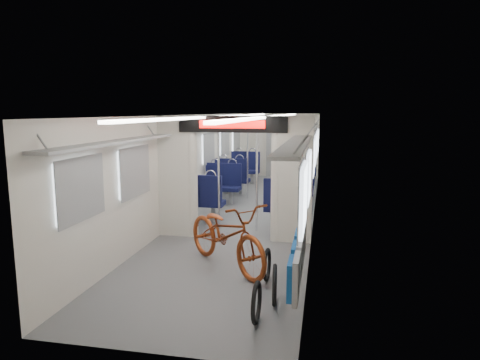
{
  "coord_description": "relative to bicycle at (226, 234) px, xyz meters",
  "views": [
    {
      "loc": [
        1.63,
        -9.67,
        2.38
      ],
      "look_at": [
        0.06,
        -1.69,
        1.07
      ],
      "focal_mm": 32.0,
      "sensor_mm": 36.0,
      "label": 1
    }
  ],
  "objects": [
    {
      "name": "seat_bay_near_left",
      "position": [
        -1.15,
        3.59,
        0.04
      ],
      "size": [
        0.95,
        2.27,
        1.16
      ],
      "color": "black",
      "rests_on": "ground"
    },
    {
      "name": "stanchion_near_right",
      "position": [
        0.14,
        2.1,
        0.62
      ],
      "size": [
        0.04,
        0.04,
        2.3
      ],
      "primitive_type": "cylinder",
      "color": "silver",
      "rests_on": "ground"
    },
    {
      "name": "seat_bay_near_right",
      "position": [
        0.72,
        3.42,
        0.04
      ],
      "size": [
        0.95,
        2.27,
        1.16
      ],
      "color": "black",
      "rests_on": "ground"
    },
    {
      "name": "flip_bench",
      "position": [
        1.14,
        -0.85,
        0.05
      ],
      "size": [
        0.12,
        2.09,
        0.5
      ],
      "color": "gray",
      "rests_on": "carriage"
    },
    {
      "name": "stanchion_far_left",
      "position": [
        -0.6,
        5.2,
        0.62
      ],
      "size": [
        0.04,
        0.04,
        2.3
      ],
      "primitive_type": "cylinder",
      "color": "silver",
      "rests_on": "ground"
    },
    {
      "name": "seat_bay_far_right",
      "position": [
        0.72,
        6.75,
        0.03
      ],
      "size": [
        0.94,
        2.21,
        1.14
      ],
      "color": "black",
      "rests_on": "ground"
    },
    {
      "name": "stanchion_far_right",
      "position": [
        0.11,
        5.29,
        0.62
      ],
      "size": [
        0.05,
        0.05,
        2.3
      ],
      "primitive_type": "cylinder",
      "color": "silver",
      "rests_on": "ground"
    },
    {
      "name": "bike_hoop_c",
      "position": [
        0.68,
        -0.39,
        -0.32
      ],
      "size": [
        0.07,
        0.47,
        0.47
      ],
      "primitive_type": "torus",
      "rotation": [
        1.57,
        0.0,
        1.53
      ],
      "color": "black",
      "rests_on": "ground"
    },
    {
      "name": "carriage",
      "position": [
        -0.21,
        3.28,
        0.97
      ],
      "size": [
        12.0,
        12.02,
        2.31
      ],
      "color": "#515456",
      "rests_on": "ground"
    },
    {
      "name": "stanchion_near_left",
      "position": [
        -0.63,
        2.07,
        0.62
      ],
      "size": [
        0.04,
        0.04,
        2.3
      ],
      "primitive_type": "cylinder",
      "color": "silver",
      "rests_on": "ground"
    },
    {
      "name": "bike_hoop_a",
      "position": [
        0.73,
        -1.64,
        -0.31
      ],
      "size": [
        0.06,
        0.5,
        0.5
      ],
      "primitive_type": "torus",
      "rotation": [
        1.57,
        0.0,
        1.55
      ],
      "color": "black",
      "rests_on": "ground"
    },
    {
      "name": "seat_bay_far_left",
      "position": [
        -1.15,
        6.77,
        0.04
      ],
      "size": [
        0.96,
        2.33,
        1.18
      ],
      "color": "black",
      "rests_on": "ground"
    },
    {
      "name": "bike_hoop_b",
      "position": [
        0.87,
        -1.14,
        -0.29
      ],
      "size": [
        0.09,
        0.53,
        0.52
      ],
      "primitive_type": "torus",
      "rotation": [
        1.57,
        0.0,
        1.66
      ],
      "color": "black",
      "rests_on": "ground"
    },
    {
      "name": "bicycle",
      "position": [
        0.0,
        0.0,
        0.0
      ],
      "size": [
        1.94,
        1.92,
        1.06
      ],
      "primitive_type": "imported",
      "rotation": [
        0.0,
        0.0,
        0.79
      ],
      "color": "maroon",
      "rests_on": "ground"
    }
  ]
}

